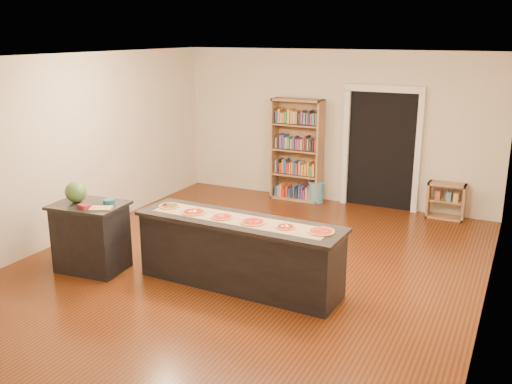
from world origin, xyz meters
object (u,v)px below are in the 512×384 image
at_px(waste_bin, 316,192).
at_px(watermelon, 76,192).
at_px(side_counter, 91,237).
at_px(kitchen_island, 239,253).
at_px(low_shelf, 446,201).
at_px(bookshelf, 297,150).

relative_size(waste_bin, watermelon, 1.40).
bearing_deg(side_counter, waste_bin, 64.23).
xyz_separation_m(kitchen_island, low_shelf, (1.93, 3.95, -0.13)).
distance_m(waste_bin, watermelon, 4.74).
bearing_deg(bookshelf, watermelon, -107.79).
bearing_deg(waste_bin, watermelon, -112.87).
xyz_separation_m(bookshelf, low_shelf, (2.75, 0.04, -0.65)).
relative_size(side_counter, watermelon, 3.30).
bearing_deg(side_counter, kitchen_island, 6.42).
height_order(side_counter, bookshelf, bookshelf).
relative_size(kitchen_island, side_counter, 2.85).
bearing_deg(kitchen_island, side_counter, -166.31).
xyz_separation_m(kitchen_island, side_counter, (-2.01, -0.41, 0.02)).
height_order(kitchen_island, side_counter, side_counter).
distance_m(kitchen_island, side_counter, 2.06).
xyz_separation_m(bookshelf, watermelon, (-1.39, -4.33, 0.11)).
bearing_deg(watermelon, waste_bin, 67.13).
bearing_deg(low_shelf, bookshelf, -179.24).
height_order(kitchen_island, low_shelf, kitchen_island).
bearing_deg(waste_bin, side_counter, -110.74).
distance_m(kitchen_island, bookshelf, 4.03).
bearing_deg(watermelon, side_counter, 3.13).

